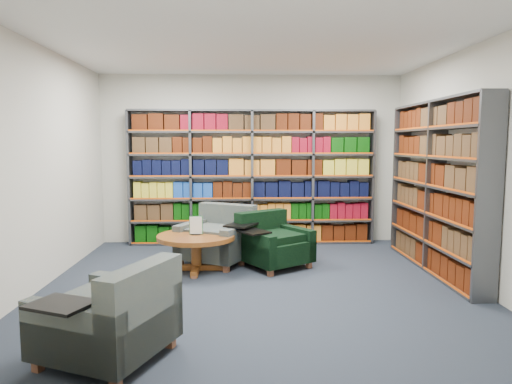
{
  "coord_description": "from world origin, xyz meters",
  "views": [
    {
      "loc": [
        -0.22,
        -5.19,
        1.67
      ],
      "look_at": [
        0.0,
        0.6,
        1.05
      ],
      "focal_mm": 32.0,
      "sensor_mm": 36.0,
      "label": 1
    }
  ],
  "objects_px": {
    "chair_teal_left": "(219,239)",
    "chair_green_right": "(271,244)",
    "coffee_table": "(196,242)",
    "chair_teal_front": "(115,321)"
  },
  "relations": [
    {
      "from": "chair_teal_left",
      "to": "chair_green_right",
      "type": "height_order",
      "value": "chair_teal_left"
    },
    {
      "from": "chair_teal_left",
      "to": "coffee_table",
      "type": "bearing_deg",
      "value": -121.14
    },
    {
      "from": "chair_teal_left",
      "to": "coffee_table",
      "type": "xyz_separation_m",
      "value": [
        -0.28,
        -0.47,
        0.06
      ]
    },
    {
      "from": "chair_teal_front",
      "to": "coffee_table",
      "type": "distance_m",
      "value": 2.52
    },
    {
      "from": "chair_teal_left",
      "to": "chair_green_right",
      "type": "bearing_deg",
      "value": -18.71
    },
    {
      "from": "coffee_table",
      "to": "chair_teal_front",
      "type": "bearing_deg",
      "value": -98.92
    },
    {
      "from": "chair_teal_front",
      "to": "coffee_table",
      "type": "height_order",
      "value": "chair_teal_front"
    },
    {
      "from": "chair_teal_left",
      "to": "chair_teal_front",
      "type": "distance_m",
      "value": 3.03
    },
    {
      "from": "chair_teal_left",
      "to": "chair_teal_front",
      "type": "height_order",
      "value": "chair_teal_left"
    },
    {
      "from": "chair_green_right",
      "to": "coffee_table",
      "type": "bearing_deg",
      "value": -167.15
    }
  ]
}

